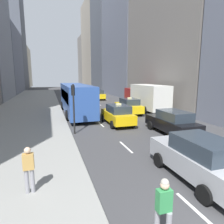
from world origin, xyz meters
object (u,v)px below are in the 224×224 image
object	(u,v)px
sedan_black_near	(172,122)
sedan_silver_behind	(199,158)
box_truck	(146,97)
taxi_third	(129,106)
taxi_second	(98,95)
taxi_lead	(118,114)
pedestrian_near_curb	(29,168)
traffic_light_pole	(73,101)
skateboarder	(164,208)
city_bus	(76,98)

from	to	relation	value
sedan_black_near	sedan_silver_behind	size ratio (longest dim) A/B	1.02
box_truck	taxi_third	bearing A→B (deg)	-152.24
taxi_second	taxi_lead	bearing A→B (deg)	-98.40
pedestrian_near_curb	taxi_second	bearing A→B (deg)	71.89
traffic_light_pole	taxi_third	bearing A→B (deg)	41.76
skateboarder	traffic_light_pole	world-z (taller)	traffic_light_pole
box_truck	traffic_light_pole	distance (m)	12.16
city_bus	box_truck	size ratio (longest dim) A/B	1.38
taxi_lead	pedestrian_near_curb	bearing A→B (deg)	-124.98
box_truck	city_bus	bearing A→B (deg)	178.37
taxi_third	traffic_light_pole	size ratio (longest dim) A/B	1.22
pedestrian_near_curb	box_truck	bearing A→B (deg)	51.23
taxi_second	box_truck	size ratio (longest dim) A/B	0.52
taxi_second	sedan_silver_behind	bearing A→B (deg)	-95.54
taxi_second	skateboarder	xyz separation A→B (m)	(-5.87, -31.21, 0.08)
box_truck	sedan_silver_behind	bearing A→B (deg)	-109.60
sedan_black_near	city_bus	bearing A→B (deg)	119.37
taxi_lead	pedestrian_near_curb	size ratio (longest dim) A/B	2.67
sedan_silver_behind	pedestrian_near_curb	xyz separation A→B (m)	(-6.38, 0.81, 0.15)
box_truck	traffic_light_pole	bearing A→B (deg)	-141.85
traffic_light_pole	skateboarder	bearing A→B (deg)	-85.23
city_bus	taxi_third	bearing A→B (deg)	-16.98
sedan_silver_behind	skateboarder	xyz separation A→B (m)	(-3.07, -2.32, 0.05)
sedan_black_near	traffic_light_pole	bearing A→B (deg)	161.71
taxi_lead	taxi_third	size ratio (longest dim) A/B	1.00
taxi_lead	pedestrian_near_curb	distance (m)	11.13
sedan_black_near	city_bus	distance (m)	11.48
taxi_second	taxi_third	size ratio (longest dim) A/B	1.00
taxi_second	pedestrian_near_curb	distance (m)	29.54
sedan_silver_behind	traffic_light_pole	xyz separation A→B (m)	(-3.95, 8.22, 1.49)
taxi_third	pedestrian_near_curb	distance (m)	16.28
box_truck	traffic_light_pole	world-z (taller)	traffic_light_pole
taxi_third	skateboarder	distance (m)	17.58
sedan_silver_behind	box_truck	size ratio (longest dim) A/B	0.55
box_truck	skateboarder	size ratio (longest dim) A/B	4.81
taxi_lead	pedestrian_near_curb	world-z (taller)	taxi_lead
taxi_third	sedan_black_near	bearing A→B (deg)	-90.00
taxi_lead	sedan_black_near	distance (m)	4.83
skateboarder	pedestrian_near_curb	bearing A→B (deg)	136.59
taxi_second	traffic_light_pole	world-z (taller)	traffic_light_pole
taxi_second	skateboarder	world-z (taller)	taxi_second
pedestrian_near_curb	traffic_light_pole	size ratio (longest dim) A/B	0.46
sedan_black_near	taxi_lead	bearing A→B (deg)	125.43
box_truck	taxi_lead	bearing A→B (deg)	-134.02
taxi_lead	box_truck	bearing A→B (deg)	45.98
city_bus	taxi_lead	bearing A→B (deg)	-65.02
traffic_light_pole	pedestrian_near_curb	bearing A→B (deg)	-108.15
sedan_black_near	box_truck	bearing A→B (deg)	73.95
taxi_second	box_truck	bearing A→B (deg)	-77.99
taxi_lead	skateboarder	size ratio (longest dim) A/B	2.52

